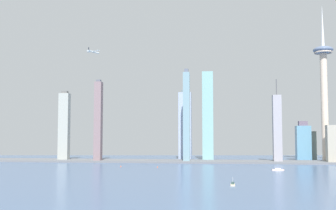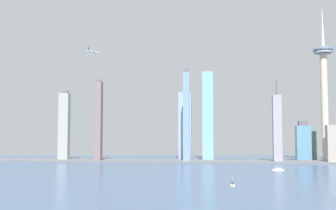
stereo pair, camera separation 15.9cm
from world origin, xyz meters
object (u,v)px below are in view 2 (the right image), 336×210
at_px(skyscraper_4, 98,121).
at_px(skyscraper_5, 64,127).
at_px(skyscraper_7, 187,117).
at_px(airplane, 93,52).
at_px(skyscraper_1, 185,126).
at_px(boat_1, 278,170).
at_px(channel_buoy_1, 157,167).
at_px(skyscraper_12, 303,142).
at_px(observation_tower, 324,80).
at_px(skyscraper_11, 312,146).
at_px(skyscraper_2, 331,144).
at_px(channel_buoy_0, 121,166).
at_px(skyscraper_10, 277,129).
at_px(skyscraper_3, 208,116).
at_px(boat_3, 233,184).

xyz_separation_m(skyscraper_4, skyscraper_5, (-73.88, 20.84, -9.26)).
xyz_separation_m(skyscraper_7, airplane, (-170.20, -25.22, 119.53)).
height_order(skyscraper_1, airplane, airplane).
distance_m(skyscraper_4, boat_1, 346.14).
height_order(skyscraper_4, channel_buoy_1, skyscraper_4).
bearing_deg(skyscraper_12, observation_tower, -51.90).
height_order(skyscraper_4, skyscraper_11, skyscraper_4).
bearing_deg(channel_buoy_1, skyscraper_11, 38.02).
relative_size(skyscraper_2, channel_buoy_0, 26.15).
bearing_deg(skyscraper_12, boat_1, -110.37).
bearing_deg(skyscraper_10, skyscraper_3, 165.08).
distance_m(observation_tower, skyscraper_1, 278.48).
relative_size(skyscraper_5, skyscraper_10, 0.89).
bearing_deg(skyscraper_10, skyscraper_1, 159.55).
bearing_deg(boat_3, boat_1, -18.92).
height_order(skyscraper_2, boat_3, skyscraper_2).
distance_m(skyscraper_5, skyscraper_10, 403.83).
bearing_deg(skyscraper_12, skyscraper_5, -172.85).
xyz_separation_m(skyscraper_1, boat_3, (76.48, -402.85, -67.51)).
xyz_separation_m(skyscraper_1, skyscraper_3, (46.13, -30.61, 17.72)).
relative_size(boat_1, channel_buoy_1, 7.33).
height_order(skyscraper_5, skyscraper_12, skyscraper_5).
height_order(observation_tower, airplane, observation_tower).
relative_size(skyscraper_3, skyscraper_7, 1.00).
distance_m(skyscraper_2, channel_buoy_1, 316.90).
xyz_separation_m(observation_tower, boat_3, (-186.01, -361.66, -150.90)).
height_order(skyscraper_4, skyscraper_10, skyscraper_4).
xyz_separation_m(skyscraper_2, skyscraper_12, (-32.20, 74.37, 1.91)).
bearing_deg(skyscraper_11, boat_1, -112.60).
relative_size(skyscraper_12, channel_buoy_1, 34.19).
relative_size(skyscraper_4, skyscraper_5, 1.13).
relative_size(boat_1, channel_buoy_0, 6.38).
bearing_deg(airplane, skyscraper_1, -31.73).
xyz_separation_m(skyscraper_11, channel_buoy_1, (-283.85, -221.90, -27.68)).
bearing_deg(boat_1, skyscraper_2, 51.14).
bearing_deg(channel_buoy_0, boat_3, -52.60).
distance_m(boat_1, channel_buoy_0, 240.69).
distance_m(skyscraper_12, airplane, 439.16).
distance_m(skyscraper_2, skyscraper_11, 106.25).
distance_m(skyscraper_5, skyscraper_11, 495.12).
relative_size(skyscraper_11, channel_buoy_0, 22.22).
bearing_deg(skyscraper_5, airplane, -31.23).
bearing_deg(skyscraper_7, skyscraper_5, 176.01).
bearing_deg(boat_3, skyscraper_3, 7.56).
xyz_separation_m(skyscraper_4, skyscraper_12, (388.61, 78.84, -39.90)).
bearing_deg(skyscraper_10, skyscraper_11, 49.18).
bearing_deg(skyscraper_1, skyscraper_11, 6.84).
distance_m(observation_tower, skyscraper_5, 501.75).
distance_m(skyscraper_7, channel_buoy_1, 147.38).
relative_size(skyscraper_3, channel_buoy_0, 66.71).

